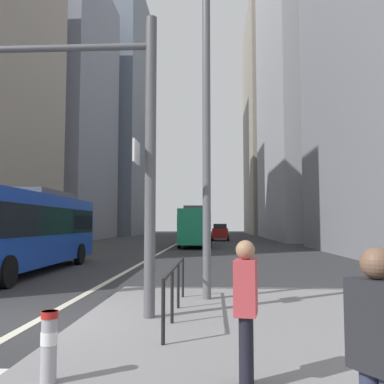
# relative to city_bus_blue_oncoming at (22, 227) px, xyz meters

# --- Properties ---
(ground_plane) EXTENTS (160.00, 160.00, 0.00)m
(ground_plane) POSITION_rel_city_bus_blue_oncoming_xyz_m (4.00, 11.87, -1.84)
(ground_plane) COLOR #303033
(median_island) EXTENTS (9.00, 10.00, 0.15)m
(median_island) POSITION_rel_city_bus_blue_oncoming_xyz_m (9.50, -9.13, -1.76)
(median_island) COLOR gray
(median_island) RESTS_ON ground
(lane_centre_line) EXTENTS (0.20, 80.00, 0.01)m
(lane_centre_line) POSITION_rel_city_bus_blue_oncoming_xyz_m (4.00, 21.87, -1.83)
(lane_centre_line) COLOR beige
(lane_centre_line) RESTS_ON ground
(office_tower_left_mid) EXTENTS (10.92, 18.07, 33.52)m
(office_tower_left_mid) POSITION_rel_city_bus_blue_oncoming_xyz_m (-12.00, 35.40, 14.92)
(office_tower_left_mid) COLOR slate
(office_tower_left_mid) RESTS_ON ground
(office_tower_left_far) EXTENTS (13.68, 20.71, 44.68)m
(office_tower_left_far) POSITION_rel_city_bus_blue_oncoming_xyz_m (-12.00, 58.09, 20.50)
(office_tower_left_far) COLOR slate
(office_tower_left_far) RESTS_ON ground
(office_tower_right_mid) EXTENTS (12.79, 24.85, 57.98)m
(office_tower_right_mid) POSITION_rel_city_bus_blue_oncoming_xyz_m (21.00, 37.24, 27.15)
(office_tower_right_mid) COLOR #9E9EA3
(office_tower_right_mid) RESTS_ON ground
(office_tower_right_far) EXTENTS (13.35, 22.46, 43.33)m
(office_tower_right_far) POSITION_rel_city_bus_blue_oncoming_xyz_m (21.00, 64.47, 19.83)
(office_tower_right_far) COLOR gray
(office_tower_right_far) RESTS_ON ground
(city_bus_blue_oncoming) EXTENTS (2.87, 11.60, 3.40)m
(city_bus_blue_oncoming) POSITION_rel_city_bus_blue_oncoming_xyz_m (0.00, 0.00, 0.00)
(city_bus_blue_oncoming) COLOR #14389E
(city_bus_blue_oncoming) RESTS_ON ground
(city_bus_red_receding) EXTENTS (2.88, 11.68, 3.40)m
(city_bus_red_receding) POSITION_rel_city_bus_blue_oncoming_xyz_m (6.00, 20.50, 0.00)
(city_bus_red_receding) COLOR #198456
(city_bus_red_receding) RESTS_ON ground
(car_oncoming_mid) EXTENTS (2.05, 4.48, 1.94)m
(car_oncoming_mid) POSITION_rel_city_bus_blue_oncoming_xyz_m (-2.48, 10.52, -0.85)
(car_oncoming_mid) COLOR gold
(car_oncoming_mid) RESTS_ON ground
(car_receding_near) EXTENTS (2.13, 4.27, 1.94)m
(car_receding_near) POSITION_rel_city_bus_blue_oncoming_xyz_m (6.18, 36.21, -0.85)
(car_receding_near) COLOR black
(car_receding_near) RESTS_ON ground
(car_receding_far) EXTENTS (2.11, 4.14, 1.94)m
(car_receding_far) POSITION_rel_city_bus_blue_oncoming_xyz_m (8.36, 32.47, -0.85)
(car_receding_far) COLOR maroon
(car_receding_far) RESTS_ON ground
(traffic_signal_gantry) EXTENTS (6.43, 0.65, 6.00)m
(traffic_signal_gantry) POSITION_rel_city_bus_blue_oncoming_xyz_m (4.16, -8.05, 2.29)
(traffic_signal_gantry) COLOR #515156
(traffic_signal_gantry) RESTS_ON median_island
(street_lamp_post) EXTENTS (5.50, 0.32, 8.00)m
(street_lamp_post) POSITION_rel_city_bus_blue_oncoming_xyz_m (7.40, -6.00, 3.45)
(street_lamp_post) COLOR #56565B
(street_lamp_post) RESTS_ON median_island
(bollard_left) EXTENTS (0.20, 0.20, 0.80)m
(bollard_left) POSITION_rel_city_bus_blue_oncoming_xyz_m (5.67, -11.37, -1.24)
(bollard_left) COLOR #99999E
(bollard_left) RESTS_ON median_island
(pedestrian_railing) EXTENTS (0.06, 4.13, 0.98)m
(pedestrian_railing) POSITION_rel_city_bus_blue_oncoming_xyz_m (6.80, -7.79, -0.97)
(pedestrian_railing) COLOR black
(pedestrian_railing) RESTS_ON median_island
(pedestrian_waiting) EXTENTS (0.40, 0.45, 1.65)m
(pedestrian_waiting) POSITION_rel_city_bus_blue_oncoming_xyz_m (8.68, -13.20, -0.78)
(pedestrian_waiting) COLOR #2D334C
(pedestrian_waiting) RESTS_ON median_island
(pedestrian_walking) EXTENTS (0.30, 0.42, 1.62)m
(pedestrian_walking) POSITION_rel_city_bus_blue_oncoming_xyz_m (7.92, -11.40, -0.79)
(pedestrian_walking) COLOR black
(pedestrian_walking) RESTS_ON median_island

